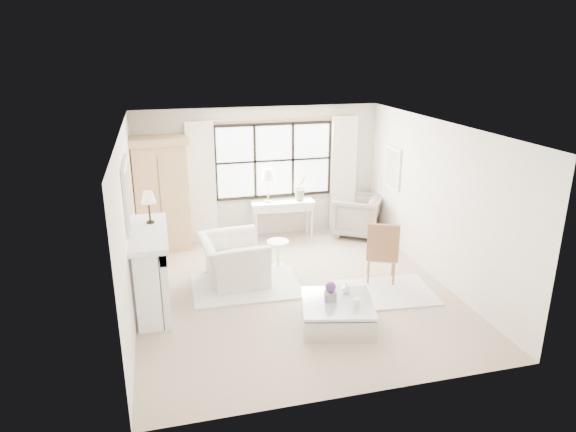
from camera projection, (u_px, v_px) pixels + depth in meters
name	position (u px, v px, depth m)	size (l,w,h in m)	color
floor	(294.00, 291.00, 8.48)	(5.50, 5.50, 0.00)	tan
ceiling	(295.00, 127.00, 7.62)	(5.50, 5.50, 0.00)	silver
wall_back	(260.00, 173.00, 10.57)	(5.00, 5.00, 0.00)	beige
wall_front	(361.00, 290.00, 5.52)	(5.00, 5.00, 0.00)	beige
wall_left	(129.00, 227.00, 7.46)	(5.50, 5.50, 0.00)	silver
wall_right	(437.00, 202.00, 8.64)	(5.50, 5.50, 0.00)	white
window_pane	(274.00, 161.00, 10.55)	(2.40, 0.02, 1.50)	white
window_frame	(274.00, 161.00, 10.54)	(2.50, 0.04, 1.50)	black
curtain_rod	(274.00, 118.00, 10.22)	(0.04, 0.04, 3.30)	#B0803D
curtain_left	(202.00, 183.00, 10.23)	(0.55, 0.10, 2.47)	silver
curtain_right	(343.00, 174.00, 10.94)	(0.55, 0.10, 2.47)	white
fireplace	(149.00, 269.00, 7.73)	(0.58, 1.66, 1.26)	white
mirror_frame	(127.00, 194.00, 7.31)	(0.05, 1.15, 0.95)	silver
mirror_glass	(130.00, 194.00, 7.32)	(0.02, 1.00, 0.80)	silver
art_frame	(393.00, 168.00, 10.13)	(0.04, 0.62, 0.82)	white
art_canvas	(392.00, 168.00, 10.12)	(0.01, 0.52, 0.72)	beige
mantel_lamp	(148.00, 199.00, 7.75)	(0.22, 0.22, 0.51)	black
armoire	(160.00, 194.00, 9.88)	(1.21, 0.86, 2.24)	tan
console_table	(283.00, 219.00, 10.71)	(1.32, 0.52, 0.80)	silver
console_lamp	(268.00, 176.00, 10.34)	(0.28, 0.28, 0.69)	#AC803B
orchid_plant	(301.00, 187.00, 10.58)	(0.29, 0.24, 0.53)	#627C52
side_table	(278.00, 250.00, 9.28)	(0.40, 0.40, 0.51)	white
rug_left	(246.00, 286.00, 8.60)	(1.78, 1.26, 0.03)	white
rug_right	(386.00, 292.00, 8.39)	(1.51, 1.13, 0.03)	white
club_armchair	(233.00, 260.00, 8.72)	(1.19, 1.04, 0.77)	silver
wingback_chair	(358.00, 216.00, 10.86)	(0.92, 0.94, 0.86)	gray
french_chair	(381.00, 264.00, 8.73)	(0.63, 0.63, 1.08)	#96643F
coffee_table	(337.00, 314.00, 7.38)	(1.21, 1.21, 0.38)	silver
planter_box	(330.00, 296.00, 7.35)	(0.17, 0.17, 0.13)	slate
planter_flowers	(331.00, 287.00, 7.31)	(0.15, 0.15, 0.15)	#582C70
pillar_candle	(356.00, 302.00, 7.17)	(0.10, 0.10, 0.12)	white
coffee_vase	(346.00, 288.00, 7.55)	(0.15, 0.15, 0.16)	silver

